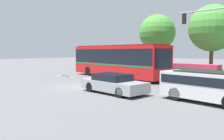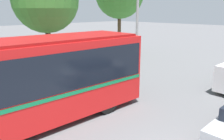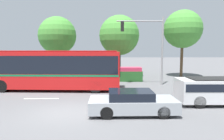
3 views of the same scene
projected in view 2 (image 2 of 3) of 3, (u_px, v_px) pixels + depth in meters
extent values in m
cube|color=black|center=(121.00, 56.00, 11.22)|extent=(0.20, 2.19, 1.65)
cylinder|color=black|center=(78.00, 88.00, 11.24)|extent=(1.02, 0.36, 1.00)
cylinder|color=black|center=(107.00, 102.00, 9.58)|extent=(1.02, 0.36, 1.00)
cylinder|color=black|center=(215.00, 135.00, 7.34)|extent=(0.64, 0.22, 0.64)
cylinder|color=black|center=(222.00, 85.00, 12.20)|extent=(0.73, 0.28, 0.73)
cylinder|color=gray|center=(137.00, 27.00, 15.46)|extent=(0.18, 0.18, 6.43)
cube|color=#286028|center=(49.00, 73.00, 13.92)|extent=(8.28, 1.21, 1.07)
cube|color=#CC3351|center=(48.00, 61.00, 13.74)|extent=(8.11, 1.15, 0.40)
cylinder|color=brown|center=(49.00, 46.00, 17.11)|extent=(0.38, 0.38, 3.33)
sphere|color=#479338|center=(46.00, 0.00, 16.24)|extent=(4.83, 4.83, 4.83)
cylinder|color=brown|center=(119.00, 34.00, 22.17)|extent=(0.34, 0.34, 4.17)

